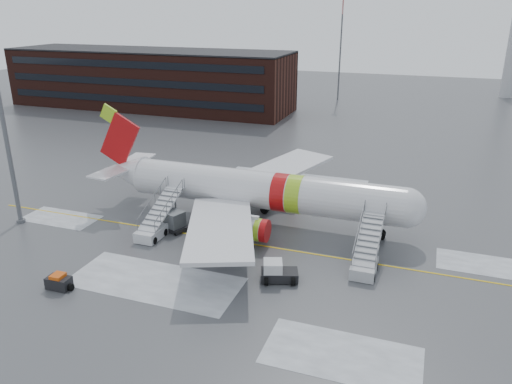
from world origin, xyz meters
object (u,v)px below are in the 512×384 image
at_px(airstair_fwd, 366,258).
at_px(airstair_aft, 155,225).
at_px(airliner, 254,190).
at_px(uld_container, 174,222).
at_px(baggage_tractor, 59,282).
at_px(pushback_tug, 277,272).

distance_m(airstair_fwd, airstair_aft, 20.24).
xyz_separation_m(airliner, airstair_fwd, (12.39, -6.54, -2.35)).
relative_size(airliner, airstair_aft, 4.55).
bearing_deg(airstair_aft, uld_container, 53.78).
distance_m(airstair_aft, baggage_tractor, 11.38).
bearing_deg(baggage_tractor, airstair_fwd, 26.53).
bearing_deg(baggage_tractor, airstair_aft, 79.19).
height_order(airstair_fwd, pushback_tug, airstair_fwd).
xyz_separation_m(airliner, uld_container, (-6.65, -4.90, -2.49)).
relative_size(airliner, pushback_tug, 10.41).
xyz_separation_m(airstair_aft, uld_container, (1.20, 1.64, -0.14)).
height_order(airstair_aft, uld_container, airstair_aft).
height_order(airliner, baggage_tractor, airliner).
relative_size(airstair_aft, baggage_tractor, 3.14).
xyz_separation_m(airliner, airstair_aft, (-7.85, -6.54, -2.35)).
relative_size(airliner, baggage_tractor, 14.27).
height_order(airliner, uld_container, airliner).
bearing_deg(pushback_tug, airstair_aft, 163.05).
xyz_separation_m(airstair_fwd, uld_container, (-19.04, 1.64, -0.14)).
bearing_deg(airliner, uld_container, -143.63).
relative_size(airliner, uld_container, 12.18).
relative_size(airstair_fwd, baggage_tractor, 3.14).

